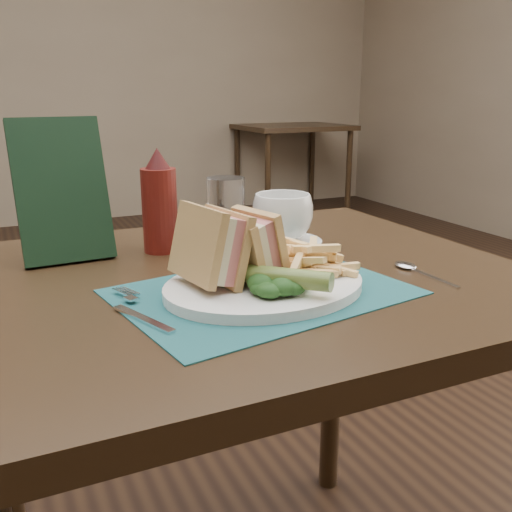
{
  "coord_description": "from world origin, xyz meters",
  "views": [
    {
      "loc": [
        -0.35,
        -1.3,
        1.03
      ],
      "look_at": [
        -0.01,
        -0.57,
        0.8
      ],
      "focal_mm": 40.0,
      "sensor_mm": 36.0,
      "label": 1
    }
  ],
  "objects": [
    {
      "name": "placemat",
      "position": [
        -0.01,
        -0.6,
        0.75
      ],
      "size": [
        0.44,
        0.35,
        0.0
      ],
      "primitive_type": "cube",
      "rotation": [
        0.0,
        0.0,
        0.17
      ],
      "color": "#184C4F",
      "rests_on": "table_main"
    },
    {
      "name": "plate",
      "position": [
        -0.01,
        -0.6,
        0.76
      ],
      "size": [
        0.32,
        0.27,
        0.01
      ],
      "primitive_type": null,
      "rotation": [
        0.0,
        0.0,
        0.09
      ],
      "color": "white",
      "rests_on": "placemat"
    },
    {
      "name": "ketchup_bottle",
      "position": [
        -0.08,
        -0.32,
        0.84
      ],
      "size": [
        0.07,
        0.07,
        0.19
      ],
      "primitive_type": null,
      "rotation": [
        0.0,
        0.0,
        -0.13
      ],
      "color": "#57130F",
      "rests_on": "table_main"
    },
    {
      "name": "wall_back",
      "position": [
        0.0,
        3.5,
        0.0
      ],
      "size": [
        6.0,
        0.0,
        6.0
      ],
      "primitive_type": "plane",
      "rotation": [
        1.57,
        0.0,
        0.0
      ],
      "color": "gray",
      "rests_on": "ground"
    },
    {
      "name": "coffee_cup",
      "position": [
        0.14,
        -0.38,
        0.8
      ],
      "size": [
        0.16,
        0.16,
        0.09
      ],
      "primitive_type": "imported",
      "rotation": [
        0.0,
        0.0,
        0.6
      ],
      "color": "white",
      "rests_on": "saucer"
    },
    {
      "name": "sandwich_half_b",
      "position": [
        -0.04,
        -0.58,
        0.82
      ],
      "size": [
        0.1,
        0.11,
        0.1
      ],
      "primitive_type": null,
      "rotation": [
        0.0,
        -0.24,
        0.26
      ],
      "color": "tan",
      "rests_on": "plate"
    },
    {
      "name": "check_presenter",
      "position": [
        -0.24,
        -0.3,
        0.87
      ],
      "size": [
        0.15,
        0.1,
        0.24
      ],
      "primitive_type": "cube",
      "rotation": [
        -0.31,
        0.0,
        0.06
      ],
      "color": "black",
      "rests_on": "table_main"
    },
    {
      "name": "table_bg_right",
      "position": [
        2.07,
        3.15,
        0.38
      ],
      "size": [
        0.9,
        0.75,
        0.75
      ],
      "primitive_type": null,
      "color": "black",
      "rests_on": "ground"
    },
    {
      "name": "kale_garnish",
      "position": [
        -0.0,
        -0.66,
        0.78
      ],
      "size": [
        0.11,
        0.08,
        0.03
      ],
      "primitive_type": null,
      "color": "#173814",
      "rests_on": "plate"
    },
    {
      "name": "drinking_glass",
      "position": [
        0.04,
        -0.35,
        0.81
      ],
      "size": [
        0.08,
        0.08,
        0.13
      ],
      "primitive_type": "cylinder",
      "rotation": [
        0.0,
        0.0,
        0.13
      ],
      "color": "white",
      "rests_on": "table_main"
    },
    {
      "name": "pickle_spear",
      "position": [
        -0.0,
        -0.66,
        0.79
      ],
      "size": [
        0.1,
        0.11,
        0.03
      ],
      "primitive_type": "cylinder",
      "rotation": [
        1.54,
        0.0,
        0.71
      ],
      "color": "#516727",
      "rests_on": "plate"
    },
    {
      "name": "spoon",
      "position": [
        0.26,
        -0.64,
        0.76
      ],
      "size": [
        0.04,
        0.15,
        0.01
      ],
      "primitive_type": null,
      "rotation": [
        0.0,
        0.0,
        0.02
      ],
      "color": "silver",
      "rests_on": "table_main"
    },
    {
      "name": "fork",
      "position": [
        -0.19,
        -0.61,
        0.76
      ],
      "size": [
        0.09,
        0.17,
        0.01
      ],
      "primitive_type": null,
      "rotation": [
        0.0,
        0.0,
        0.36
      ],
      "color": "silver",
      "rests_on": "placemat"
    },
    {
      "name": "table_main",
      "position": [
        0.0,
        -0.5,
        0.38
      ],
      "size": [
        0.9,
        0.75,
        0.75
      ],
      "primitive_type": null,
      "color": "black",
      "rests_on": "ground"
    },
    {
      "name": "sandwich_half_a",
      "position": [
        -0.1,
        -0.59,
        0.82
      ],
      "size": [
        0.1,
        0.13,
        0.11
      ],
      "primitive_type": null,
      "rotation": [
        0.0,
        0.24,
        0.19
      ],
      "color": "tan",
      "rests_on": "plate"
    },
    {
      "name": "saucer",
      "position": [
        0.14,
        -0.38,
        0.76
      ],
      "size": [
        0.19,
        0.19,
        0.01
      ],
      "primitive_type": "cylinder",
      "rotation": [
        0.0,
        0.0,
        -0.37
      ],
      "color": "white",
      "rests_on": "table_main"
    },
    {
      "name": "fries_pile",
      "position": [
        0.07,
        -0.59,
        0.79
      ],
      "size": [
        0.18,
        0.2,
        0.05
      ],
      "primitive_type": null,
      "color": "#F7C97B",
      "rests_on": "plate"
    },
    {
      "name": "floor",
      "position": [
        0.0,
        0.0,
        0.0
      ],
      "size": [
        7.0,
        7.0,
        0.0
      ],
      "primitive_type": "plane",
      "color": "black",
      "rests_on": "ground"
    }
  ]
}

